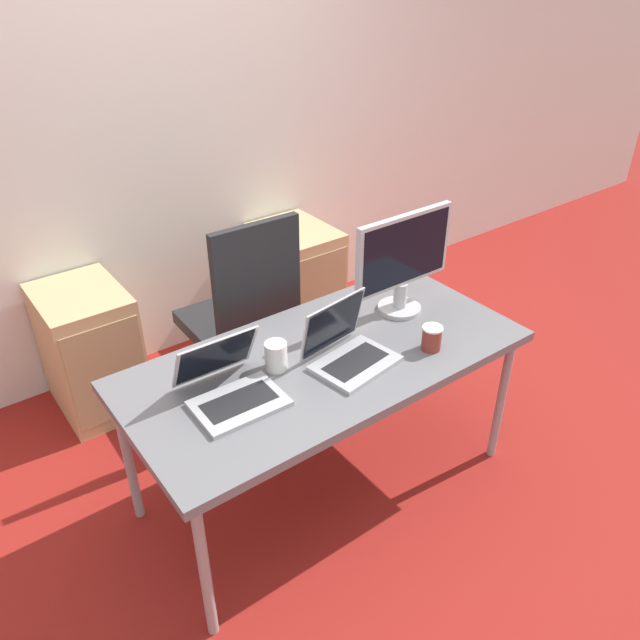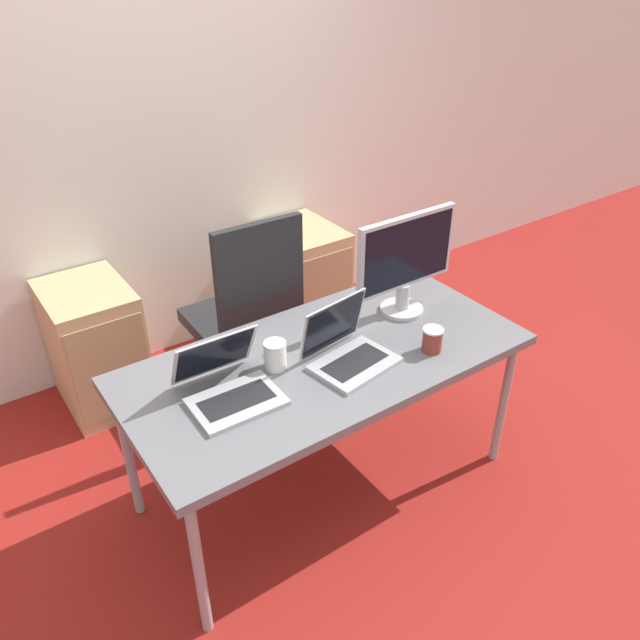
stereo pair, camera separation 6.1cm
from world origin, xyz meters
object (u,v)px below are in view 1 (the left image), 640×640
at_px(office_chair, 243,336).
at_px(cabinet_left, 90,350).
at_px(laptop_left, 348,350).
at_px(coffee_cup_brown, 432,338).
at_px(cabinet_right, 296,280).
at_px(monitor, 403,260).
at_px(laptop_right, 231,387).
at_px(coffee_cup_white, 276,356).

bearing_deg(office_chair, cabinet_left, 144.02).
relative_size(laptop_left, coffee_cup_brown, 3.41).
height_order(laptop_left, coffee_cup_brown, laptop_left).
bearing_deg(cabinet_left, office_chair, -35.98).
distance_m(cabinet_right, laptop_left, 1.48).
xyz_separation_m(monitor, coffee_cup_brown, (-0.11, -0.31, -0.20)).
bearing_deg(cabinet_right, cabinet_left, 180.00).
bearing_deg(cabinet_left, coffee_cup_brown, -54.74).
height_order(laptop_right, coffee_cup_brown, laptop_right).
xyz_separation_m(cabinet_right, laptop_right, (-1.11, -1.20, 0.42)).
height_order(cabinet_right, monitor, monitor).
distance_m(office_chair, monitor, 0.96).
relative_size(cabinet_right, laptop_right, 2.00).
distance_m(cabinet_left, coffee_cup_brown, 1.78).
bearing_deg(monitor, cabinet_left, 135.07).
distance_m(office_chair, cabinet_left, 0.79).
bearing_deg(laptop_right, cabinet_left, 98.60).
distance_m(office_chair, coffee_cup_brown, 1.07).
distance_m(cabinet_left, cabinet_right, 1.29).
distance_m(laptop_right, coffee_cup_white, 0.24).
xyz_separation_m(office_chair, laptop_right, (-0.46, -0.73, 0.34)).
distance_m(office_chair, laptop_right, 0.93).
xyz_separation_m(office_chair, cabinet_left, (-0.64, 0.46, -0.08)).
distance_m(coffee_cup_white, coffee_cup_brown, 0.64).
bearing_deg(monitor, coffee_cup_white, -176.59).
height_order(office_chair, monitor, monitor).
bearing_deg(cabinet_right, laptop_left, -116.22).
relative_size(laptop_right, coffee_cup_brown, 3.26).
xyz_separation_m(laptop_left, monitor, (0.44, 0.17, 0.20)).
xyz_separation_m(laptop_right, coffee_cup_brown, (0.81, -0.21, 0.00)).
relative_size(cabinet_left, laptop_left, 1.91).
bearing_deg(office_chair, monitor, -53.88).
height_order(laptop_left, coffee_cup_white, laptop_left).
bearing_deg(laptop_left, cabinet_left, 117.81).
xyz_separation_m(office_chair, coffee_cup_brown, (0.36, -0.94, 0.35)).
height_order(office_chair, coffee_cup_brown, office_chair).
bearing_deg(cabinet_right, office_chair, -144.66).
distance_m(monitor, coffee_cup_white, 0.72).
bearing_deg(office_chair, laptop_right, -121.95).
xyz_separation_m(office_chair, coffee_cup_white, (-0.23, -0.68, 0.35)).
bearing_deg(monitor, coffee_cup_brown, -109.66).
xyz_separation_m(coffee_cup_white, coffee_cup_brown, (0.58, -0.26, -0.01)).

